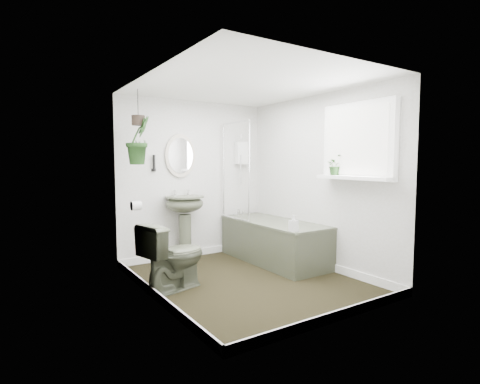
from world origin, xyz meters
TOP-DOWN VIEW (x-y plane):
  - floor at (0.00, 0.00)m, footprint 2.30×2.80m
  - ceiling at (0.00, 0.00)m, footprint 2.30×2.80m
  - wall_back at (0.00, 1.41)m, footprint 2.30×0.02m
  - wall_front at (0.00, -1.41)m, footprint 2.30×0.02m
  - wall_left at (-1.16, 0.00)m, footprint 0.02×2.80m
  - wall_right at (1.16, 0.00)m, footprint 0.02×2.80m
  - skirting at (0.00, 0.00)m, footprint 2.30×2.80m
  - bathtub at (0.80, 0.50)m, footprint 0.72×1.72m
  - bath_screen at (0.47, 0.99)m, footprint 0.04×0.72m
  - shower_box at (0.80, 1.34)m, footprint 0.20×0.10m
  - oval_mirror at (-0.23, 1.37)m, footprint 0.46×0.03m
  - wall_sconce at (-0.63, 1.36)m, footprint 0.04×0.04m
  - toilet_roll_holder at (-1.10, 0.70)m, footprint 0.11×0.11m
  - window_recess at (1.09, -0.70)m, footprint 0.08×1.00m
  - window_sill at (1.02, -0.70)m, footprint 0.18×1.00m
  - window_blinds at (1.04, -0.70)m, footprint 0.01×0.86m
  - toilet at (-0.85, 0.19)m, footprint 0.82×0.60m
  - pedestal_sink at (-0.23, 1.24)m, footprint 0.60×0.53m
  - sill_plant at (1.04, -0.40)m, footprint 0.27×0.24m
  - hanging_plant at (-0.97, 0.95)m, footprint 0.42×0.39m
  - soap_bottle at (0.51, -0.25)m, footprint 0.09×0.09m
  - hanging_pot at (-0.97, 0.95)m, footprint 0.16×0.16m

SIDE VIEW (x-z plane):
  - floor at x=0.00m, z-range -0.02..0.00m
  - skirting at x=0.00m, z-range 0.00..0.10m
  - bathtub at x=0.80m, z-range 0.00..0.58m
  - toilet at x=-0.85m, z-range 0.00..0.75m
  - pedestal_sink at x=-0.23m, z-range 0.00..0.94m
  - soap_bottle at x=0.51m, z-range 0.58..0.78m
  - toilet_roll_holder at x=-1.10m, z-range 0.84..0.96m
  - wall_back at x=0.00m, z-range 0.00..2.30m
  - wall_front at x=0.00m, z-range 0.00..2.30m
  - wall_left at x=-1.16m, z-range 0.00..2.30m
  - wall_right at x=1.16m, z-range 0.00..2.30m
  - window_sill at x=1.02m, z-range 1.21..1.25m
  - bath_screen at x=0.47m, z-range 0.58..1.98m
  - sill_plant at x=1.04m, z-range 1.25..1.50m
  - wall_sconce at x=-0.63m, z-range 1.29..1.51m
  - oval_mirror at x=-0.23m, z-range 1.19..1.81m
  - shower_box at x=0.80m, z-range 1.38..1.73m
  - window_recess at x=1.09m, z-range 1.20..2.10m
  - window_blinds at x=1.04m, z-range 1.27..2.03m
  - hanging_plant at x=-0.97m, z-range 1.38..1.98m
  - hanging_pot at x=-0.97m, z-range 1.86..1.98m
  - ceiling at x=0.00m, z-range 2.30..2.32m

